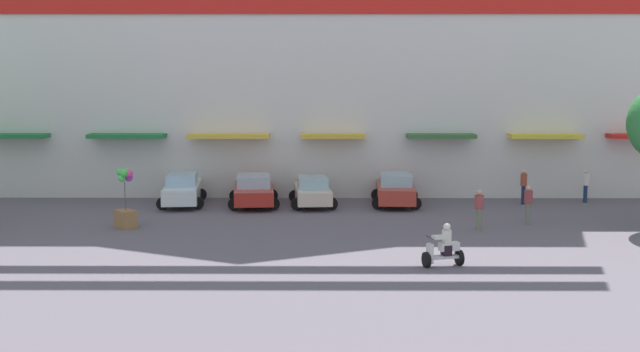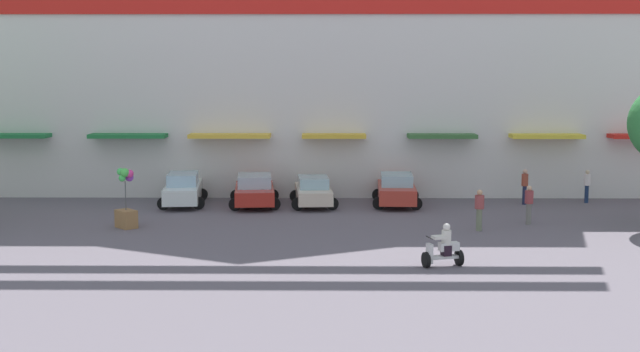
% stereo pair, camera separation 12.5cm
% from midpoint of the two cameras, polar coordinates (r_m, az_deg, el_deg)
% --- Properties ---
extents(ground_plane, '(128.00, 128.00, 0.00)m').
position_cam_midpoint_polar(ground_plane, '(24.34, 1.54, -7.88)').
color(ground_plane, '#5F5760').
extents(colonial_building, '(37.41, 19.37, 20.62)m').
position_cam_midpoint_polar(colonial_building, '(47.60, 0.95, 10.69)').
color(colonial_building, silver).
rests_on(colonial_building, ground).
extents(parked_car_0, '(2.49, 4.45, 1.56)m').
position_cam_midpoint_polar(parked_car_0, '(39.29, -9.89, -0.93)').
color(parked_car_0, silver).
rests_on(parked_car_0, ground).
extents(parked_car_1, '(2.67, 4.40, 1.51)m').
position_cam_midpoint_polar(parked_car_1, '(38.63, -4.84, -1.02)').
color(parked_car_1, '#AF291F').
rests_on(parked_car_1, ground).
extents(parked_car_2, '(2.41, 4.02, 1.42)m').
position_cam_midpoint_polar(parked_car_2, '(38.46, -0.63, -1.09)').
color(parked_car_2, beige).
rests_on(parked_car_2, ground).
extents(parked_car_3, '(2.45, 4.21, 1.53)m').
position_cam_midpoint_polar(parked_car_3, '(38.84, 5.32, -0.96)').
color(parked_car_3, '#B63629').
rests_on(parked_car_3, ground).
extents(scooter_rider_2, '(1.42, 0.86, 1.46)m').
position_cam_midpoint_polar(scooter_rider_2, '(26.93, 8.69, -5.14)').
color(scooter_rider_2, black).
rests_on(scooter_rider_2, ground).
extents(pedestrian_0, '(0.42, 0.42, 1.63)m').
position_cam_midpoint_polar(pedestrian_0, '(41.52, 18.34, -0.54)').
color(pedestrian_0, navy).
rests_on(pedestrian_0, ground).
extents(pedestrian_1, '(0.50, 0.50, 1.66)m').
position_cam_midpoint_polar(pedestrian_1, '(34.96, 14.53, -1.82)').
color(pedestrian_1, slate).
rests_on(pedestrian_1, ground).
extents(pedestrian_2, '(0.41, 0.41, 1.69)m').
position_cam_midpoint_polar(pedestrian_2, '(33.08, 11.16, -2.21)').
color(pedestrian_2, '#6C7359').
rests_on(pedestrian_2, ground).
extents(pedestrian_3, '(0.45, 0.45, 1.74)m').
position_cam_midpoint_polar(pedestrian_3, '(40.12, 14.23, -0.55)').
color(pedestrian_3, '#1E223E').
rests_on(pedestrian_3, ground).
extents(balloon_vendor_cart, '(1.05, 1.07, 2.51)m').
position_cam_midpoint_polar(balloon_vendor_cart, '(34.01, -13.80, -2.01)').
color(balloon_vendor_cart, olive).
rests_on(balloon_vendor_cart, ground).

